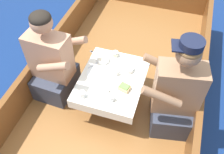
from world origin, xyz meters
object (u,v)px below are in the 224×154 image
at_px(tin_can, 115,54).
at_px(sandwich, 124,88).
at_px(coffee_cup_starboard, 115,72).
at_px(person_starboard, 175,95).
at_px(coffee_cup_port, 82,94).
at_px(person_port, 52,64).
at_px(coffee_cup_center, 111,98).

bearing_deg(tin_can, sandwich, -62.19).
height_order(coffee_cup_starboard, tin_can, same).
relative_size(person_starboard, coffee_cup_port, 11.56).
bearing_deg(person_starboard, coffee_cup_starboard, -23.52).
relative_size(person_starboard, sandwich, 8.52).
xyz_separation_m(person_port, coffee_cup_starboard, (0.61, 0.11, -0.02)).
distance_m(coffee_cup_starboard, tin_can, 0.25).
distance_m(person_port, sandwich, 0.76).
bearing_deg(sandwich, person_starboard, 3.94).
bearing_deg(coffee_cup_port, sandwich, 28.79).
xyz_separation_m(sandwich, coffee_cup_starboard, (-0.14, 0.17, -0.00)).
xyz_separation_m(sandwich, coffee_cup_center, (-0.08, -0.15, -0.00)).
bearing_deg(coffee_cup_center, coffee_cup_starboard, 100.59).
relative_size(sandwich, tin_can, 1.81).
xyz_separation_m(coffee_cup_center, tin_can, (-0.13, 0.55, -0.00)).
bearing_deg(person_starboard, person_port, -11.91).
xyz_separation_m(person_starboard, coffee_cup_starboard, (-0.59, 0.13, -0.03)).
bearing_deg(person_port, coffee_cup_center, -13.77).
relative_size(person_starboard, tin_can, 15.43).
height_order(sandwich, coffee_cup_starboard, sandwich).
relative_size(person_port, tin_can, 14.80).
xyz_separation_m(person_port, coffee_cup_center, (0.67, -0.20, -0.02)).
relative_size(coffee_cup_starboard, coffee_cup_center, 1.16).
relative_size(person_port, person_starboard, 0.96).
relative_size(coffee_cup_port, tin_can, 1.33).
height_order(coffee_cup_port, tin_can, coffee_cup_port).
bearing_deg(coffee_cup_port, person_port, 149.82).
height_order(person_starboard, coffee_cup_center, person_starboard).
distance_m(coffee_cup_center, tin_can, 0.57).
xyz_separation_m(sandwich, tin_can, (-0.21, 0.41, -0.00)).
relative_size(coffee_cup_center, tin_can, 1.37).
bearing_deg(coffee_cup_port, coffee_cup_starboard, 60.44).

